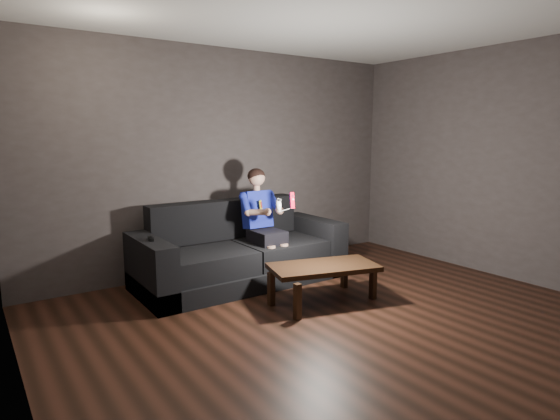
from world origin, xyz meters
TOP-DOWN VIEW (x-y plane):
  - floor at (0.00, 0.00)m, footprint 5.00×5.00m
  - back_wall at (0.00, 2.50)m, footprint 5.00×0.04m
  - left_wall at (-2.50, 0.00)m, footprint 0.04×5.00m
  - right_wall at (2.50, 0.00)m, footprint 0.04×5.00m
  - sofa at (-0.17, 1.89)m, footprint 2.35×1.01m
  - child at (0.10, 1.83)m, footprint 0.48×0.59m
  - wii_remote_red at (0.19, 1.37)m, footprint 0.06×0.07m
  - nunchuk_white at (0.02, 1.38)m, footprint 0.08×0.10m
  - wii_remote_black at (-1.23, 1.81)m, footprint 0.06×0.16m
  - coffee_table at (0.19, 0.84)m, footprint 1.17×0.80m

SIDE VIEW (x-z plane):
  - floor at x=0.00m, z-range 0.00..0.00m
  - sofa at x=-0.17m, z-range -0.16..0.75m
  - coffee_table at x=0.19m, z-range 0.14..0.53m
  - wii_remote_black at x=-1.23m, z-range 0.64..0.67m
  - child at x=0.10m, z-range 0.17..1.36m
  - nunchuk_white at x=0.02m, z-range 0.87..1.02m
  - wii_remote_red at x=0.19m, z-range 0.88..1.06m
  - back_wall at x=0.00m, z-range 0.00..2.70m
  - left_wall at x=-2.50m, z-range 0.00..2.70m
  - right_wall at x=2.50m, z-range 0.00..2.70m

